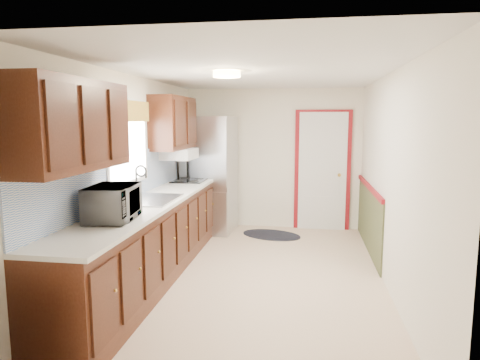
% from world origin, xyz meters
% --- Properties ---
extents(room_shell, '(3.20, 5.20, 2.52)m').
position_xyz_m(room_shell, '(0.00, 0.00, 1.20)').
color(room_shell, beige).
rests_on(room_shell, ground).
extents(kitchen_run, '(0.63, 4.00, 2.20)m').
position_xyz_m(kitchen_run, '(-1.24, -0.29, 0.81)').
color(kitchen_run, '#36160C').
rests_on(kitchen_run, ground).
extents(back_wall_trim, '(1.12, 2.30, 2.08)m').
position_xyz_m(back_wall_trim, '(0.99, 2.21, 0.89)').
color(back_wall_trim, maroon).
rests_on(back_wall_trim, ground).
extents(ceiling_fixture, '(0.30, 0.30, 0.06)m').
position_xyz_m(ceiling_fixture, '(-0.30, -0.20, 2.36)').
color(ceiling_fixture, '#FFD88C').
rests_on(ceiling_fixture, room_shell).
extents(microwave, '(0.38, 0.61, 0.39)m').
position_xyz_m(microwave, '(-1.20, -1.20, 1.14)').
color(microwave, white).
rests_on(microwave, kitchen_run).
extents(refrigerator, '(0.85, 0.83, 1.93)m').
position_xyz_m(refrigerator, '(-1.02, 2.05, 0.96)').
color(refrigerator, '#B7B7BC').
rests_on(refrigerator, ground).
extents(rug, '(1.12, 0.90, 0.01)m').
position_xyz_m(rug, '(0.04, 1.90, 0.01)').
color(rug, black).
rests_on(rug, ground).
extents(cooktop, '(0.47, 0.56, 0.02)m').
position_xyz_m(cooktop, '(-1.19, 1.40, 0.95)').
color(cooktop, black).
rests_on(cooktop, kitchen_run).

